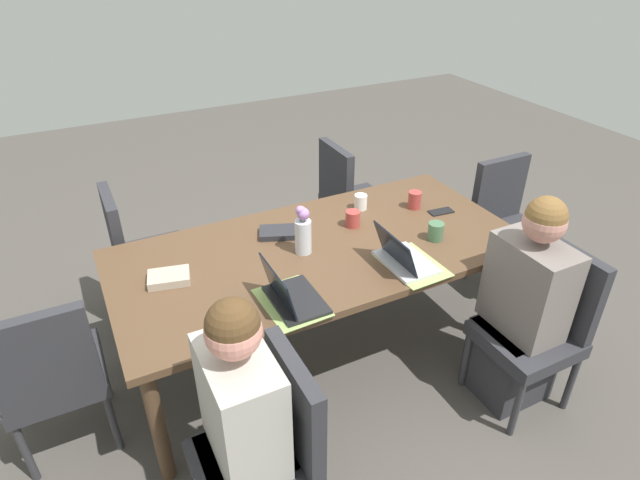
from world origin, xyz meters
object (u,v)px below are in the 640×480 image
object	(u,v)px
person_far_left_mid	(245,438)
laptop_far_left_near	(403,258)
laptop_far_left_mid	(291,296)
coffee_mug_near_left	(353,219)
chair_near_right_far	(139,250)
coffee_mug_centre_right	(361,202)
coffee_mug_far_left	(436,231)
book_red_cover	(277,232)
chair_near_right_near	(349,195)
flower_vase	(303,230)
chair_head_right_right_mid	(52,372)
book_blue_cover	(169,278)
person_far_left_near	(521,315)
dining_table	(320,258)
coffee_mug_centre_left	(223,320)
chair_far_left_mid	(269,447)
phone_black	(441,212)
chair_far_left_near	(540,321)
chair_head_left_left_far	(507,219)
coffee_mug_near_right	(415,200)

from	to	relation	value
person_far_left_mid	laptop_far_left_near	distance (m)	1.18
laptop_far_left_mid	coffee_mug_near_left	bearing A→B (deg)	-140.91
chair_near_right_far	coffee_mug_centre_right	distance (m)	1.40
coffee_mug_far_left	book_red_cover	size ratio (longest dim) A/B	0.51
laptop_far_left_mid	book_red_cover	xyz separation A→B (m)	(-0.19, -0.60, -0.03)
chair_near_right_near	chair_near_right_far	xyz separation A→B (m)	(1.53, 0.07, 0.00)
chair_near_right_near	flower_vase	xyz separation A→B (m)	(0.79, 0.88, 0.37)
chair_head_right_right_mid	coffee_mug_centre_right	size ratio (longest dim) A/B	9.69
book_blue_cover	person_far_left_near	bearing A→B (deg)	165.63
dining_table	flower_vase	world-z (taller)	flower_vase
coffee_mug_centre_left	chair_head_right_right_mid	bearing A→B (deg)	-23.97
chair_far_left_mid	laptop_far_left_near	distance (m)	1.15
person_far_left_mid	book_blue_cover	xyz separation A→B (m)	(0.06, -0.88, 0.22)
chair_head_right_right_mid	coffee_mug_near_left	world-z (taller)	chair_head_right_right_mid
chair_head_right_right_mid	phone_black	distance (m)	2.26
laptop_far_left_mid	coffee_mug_centre_right	bearing A→B (deg)	-139.10
chair_far_left_near	chair_near_right_far	bearing A→B (deg)	-43.74
person_far_left_near	phone_black	world-z (taller)	person_far_left_near
laptop_far_left_mid	coffee_mug_near_left	xyz separation A→B (m)	(-0.62, -0.50, 0.00)
chair_head_right_right_mid	chair_far_left_mid	bearing A→B (deg)	131.96
person_far_left_mid	coffee_mug_centre_right	size ratio (longest dim) A/B	12.87
coffee_mug_near_left	chair_near_right_near	bearing A→B (deg)	-118.64
chair_head_left_left_far	coffee_mug_near_left	xyz separation A→B (m)	(1.20, -0.05, 0.28)
person_far_left_near	chair_near_right_near	bearing A→B (deg)	-86.96
flower_vase	coffee_mug_near_right	bearing A→B (deg)	-169.80
flower_vase	phone_black	world-z (taller)	flower_vase
coffee_mug_far_left	laptop_far_left_near	bearing A→B (deg)	23.15
coffee_mug_centre_left	phone_black	bearing A→B (deg)	-164.28
flower_vase	coffee_mug_near_right	size ratio (longest dim) A/B	2.60
person_far_left_near	book_blue_cover	world-z (taller)	person_far_left_near
laptop_far_left_mid	person_far_left_near	bearing A→B (deg)	161.24
chair_near_right_near	coffee_mug_near_right	xyz separation A→B (m)	(-0.04, 0.73, 0.28)
person_far_left_near	laptop_far_left_mid	xyz separation A→B (m)	(1.11, -0.38, 0.25)
coffee_mug_centre_right	person_far_left_near	bearing A→B (deg)	108.47
chair_head_left_left_far	laptop_far_left_near	distance (m)	1.27
coffee_mug_near_right	coffee_mug_far_left	world-z (taller)	coffee_mug_near_right
person_far_left_mid	chair_head_left_left_far	size ratio (longest dim) A/B	1.33
chair_far_left_near	flower_vase	distance (m)	1.30
chair_head_right_right_mid	flower_vase	xyz separation A→B (m)	(-1.30, -0.08, 0.37)
laptop_far_left_near	phone_black	world-z (taller)	laptop_far_left_near
laptop_far_left_mid	phone_black	xyz separation A→B (m)	(-1.18, -0.40, -0.04)
chair_head_left_left_far	chair_head_right_right_mid	distance (m)	2.88
laptop_far_left_near	phone_black	bearing A→B (deg)	-145.43
person_far_left_mid	coffee_mug_near_right	world-z (taller)	person_far_left_mid
person_far_left_near	coffee_mug_centre_right	xyz separation A→B (m)	(0.35, -1.04, 0.25)
chair_head_right_right_mid	book_red_cover	bearing A→B (deg)	-166.51
chair_far_left_near	book_red_cover	distance (m)	1.46
book_red_cover	book_blue_cover	size ratio (longest dim) A/B	1.00
flower_vase	coffee_mug_far_left	bearing A→B (deg)	163.23
book_red_cover	phone_black	size ratio (longest dim) A/B	1.33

